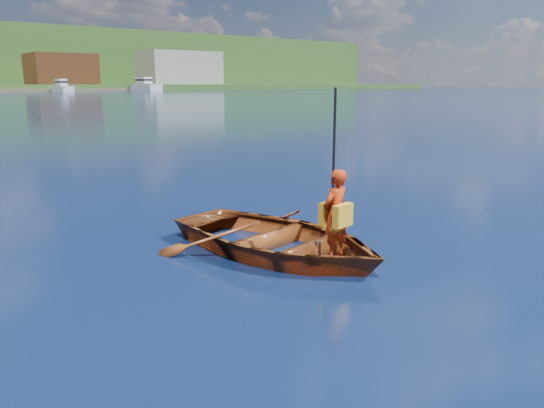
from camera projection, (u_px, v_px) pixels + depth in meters
ground at (366, 258)px, 7.40m from camera, size 600.00×600.00×0.00m
rowboat at (276, 239)px, 7.58m from camera, size 3.08×3.88×0.72m
child_paddler at (335, 214)px, 7.00m from camera, size 0.48×0.39×2.23m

